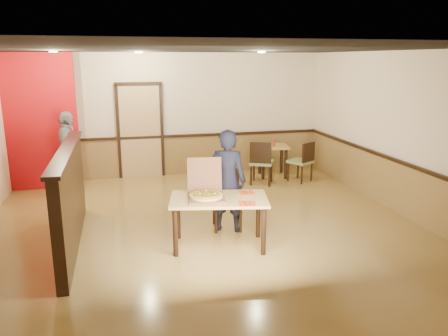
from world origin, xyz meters
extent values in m
plane|color=#A88241|center=(0.00, 0.00, 0.00)|extent=(7.00, 7.00, 0.00)
plane|color=black|center=(0.00, 0.00, 2.80)|extent=(7.00, 7.00, 0.00)
plane|color=beige|center=(0.00, 3.50, 1.40)|extent=(7.00, 0.00, 7.00)
plane|color=beige|center=(3.50, 0.00, 1.40)|extent=(0.00, 7.00, 7.00)
cube|color=olive|center=(0.00, 3.47, 0.45)|extent=(7.00, 0.04, 0.90)
cube|color=black|center=(0.00, 3.45, 0.92)|extent=(7.00, 0.06, 0.06)
cube|color=olive|center=(3.47, 0.00, 0.45)|extent=(0.04, 7.00, 0.90)
cube|color=black|center=(3.45, 0.00, 0.92)|extent=(0.06, 7.00, 0.06)
cube|color=tan|center=(-0.80, 3.46, 1.05)|extent=(0.90, 0.06, 2.10)
cube|color=black|center=(-2.00, -0.20, 0.70)|extent=(0.14, 3.00, 1.40)
cube|color=black|center=(-2.00, -0.20, 1.42)|extent=(0.20, 3.10, 0.05)
cube|color=red|center=(-2.90, 3.00, 1.40)|extent=(1.60, 0.20, 2.78)
cylinder|color=beige|center=(-2.30, 1.80, 2.78)|extent=(0.14, 0.14, 0.02)
cylinder|color=beige|center=(-0.80, 2.50, 2.78)|extent=(0.14, 0.14, 0.02)
cylinder|color=beige|center=(1.40, 1.50, 2.78)|extent=(0.14, 0.14, 0.02)
cube|color=tan|center=(0.06, -0.75, 0.72)|extent=(1.50, 1.04, 0.04)
cylinder|color=black|center=(-0.60, -0.93, 0.35)|extent=(0.07, 0.07, 0.70)
cylinder|color=black|center=(-0.47, -0.32, 0.35)|extent=(0.07, 0.07, 0.70)
cylinder|color=black|center=(0.60, -1.17, 0.35)|extent=(0.07, 0.07, 0.70)
cylinder|color=black|center=(0.72, -0.56, 0.35)|extent=(0.07, 0.07, 0.70)
cube|color=olive|center=(0.34, -0.10, 0.47)|extent=(0.52, 0.52, 0.06)
cube|color=black|center=(0.37, 0.11, 0.72)|extent=(0.45, 0.10, 0.45)
cylinder|color=black|center=(0.13, -0.26, 0.20)|extent=(0.04, 0.04, 0.41)
cylinder|color=black|center=(0.18, 0.12, 0.20)|extent=(0.04, 0.04, 0.41)
cylinder|color=black|center=(0.51, -0.31, 0.20)|extent=(0.04, 0.04, 0.41)
cylinder|color=black|center=(0.56, 0.07, 0.20)|extent=(0.04, 0.04, 0.41)
cube|color=olive|center=(1.70, 2.24, 0.48)|extent=(0.64, 0.64, 0.06)
cube|color=black|center=(1.60, 2.05, 0.74)|extent=(0.43, 0.24, 0.46)
cylinder|color=black|center=(1.96, 2.33, 0.21)|extent=(0.05, 0.05, 0.41)
cylinder|color=black|center=(1.79, 1.98, 0.21)|extent=(0.05, 0.05, 0.41)
cylinder|color=black|center=(1.61, 2.50, 0.21)|extent=(0.05, 0.05, 0.41)
cylinder|color=black|center=(1.44, 2.15, 0.21)|extent=(0.05, 0.05, 0.41)
cube|color=olive|center=(2.60, 2.24, 0.45)|extent=(0.61, 0.61, 0.06)
cube|color=black|center=(2.71, 2.07, 0.69)|extent=(0.39, 0.25, 0.43)
cylinder|color=black|center=(2.66, 2.49, 0.19)|extent=(0.04, 0.04, 0.39)
cylinder|color=black|center=(2.85, 2.18, 0.19)|extent=(0.04, 0.04, 0.39)
cylinder|color=black|center=(2.35, 2.30, 0.19)|extent=(0.04, 0.04, 0.39)
cylinder|color=black|center=(2.54, 1.99, 0.19)|extent=(0.04, 0.04, 0.39)
cube|color=tan|center=(2.15, 2.79, 0.70)|extent=(0.78, 0.78, 0.04)
cylinder|color=black|center=(1.85, 2.58, 0.34)|extent=(0.07, 0.07, 0.68)
cylinder|color=black|center=(1.94, 3.09, 0.34)|extent=(0.07, 0.07, 0.68)
cylinder|color=black|center=(2.36, 2.49, 0.34)|extent=(0.07, 0.07, 0.68)
cylinder|color=black|center=(2.45, 3.00, 0.34)|extent=(0.07, 0.07, 0.68)
imported|color=black|center=(0.33, -0.18, 0.81)|extent=(0.70, 0.59, 1.63)
imported|color=gray|center=(-2.28, 2.53, 0.83)|extent=(0.43, 0.98, 1.66)
cube|color=brown|center=(-0.12, -0.76, 0.76)|extent=(0.56, 0.56, 0.04)
cube|color=brown|center=(-0.09, -0.47, 1.02)|extent=(0.51, 0.15, 0.49)
cylinder|color=#DDB150|center=(-0.12, -0.76, 0.79)|extent=(0.56, 0.56, 0.03)
cube|color=red|center=(0.38, -1.09, 0.74)|extent=(0.26, 0.26, 0.01)
cylinder|color=silver|center=(0.35, -1.09, 0.75)|extent=(0.04, 0.19, 0.01)
cube|color=silver|center=(0.41, -1.09, 0.74)|extent=(0.05, 0.21, 0.00)
cube|color=red|center=(0.52, -0.61, 0.74)|extent=(0.22, 0.22, 0.00)
cylinder|color=silver|center=(0.49, -0.61, 0.75)|extent=(0.01, 0.18, 0.01)
cube|color=silver|center=(0.55, -0.61, 0.74)|extent=(0.02, 0.19, 0.00)
cylinder|color=#93401A|center=(2.13, 2.70, 0.81)|extent=(0.07, 0.07, 0.17)
camera|label=1|loc=(-1.26, -6.51, 2.66)|focal=35.00mm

